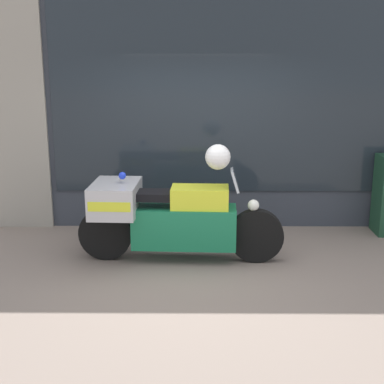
% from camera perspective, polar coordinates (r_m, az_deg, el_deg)
% --- Properties ---
extents(ground_plane, '(60.00, 60.00, 0.00)m').
position_cam_1_polar(ground_plane, '(6.31, 0.85, -8.70)').
color(ground_plane, gray).
extents(shop_building, '(6.16, 0.55, 3.70)m').
position_cam_1_polar(shop_building, '(7.83, -2.28, 9.86)').
color(shop_building, '#333842').
rests_on(shop_building, ground).
extents(window_display, '(4.80, 0.30, 1.83)m').
position_cam_1_polar(window_display, '(8.10, 3.45, -0.17)').
color(window_display, slate).
rests_on(window_display, ground).
extents(paramedic_motorcycle, '(2.53, 0.83, 1.15)m').
position_cam_1_polar(paramedic_motorcycle, '(6.54, -2.96, -2.49)').
color(paramedic_motorcycle, black).
rests_on(paramedic_motorcycle, ground).
extents(white_helmet, '(0.30, 0.30, 0.30)m').
position_cam_1_polar(white_helmet, '(6.34, 2.77, 3.75)').
color(white_helmet, white).
rests_on(white_helmet, paramedic_motorcycle).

